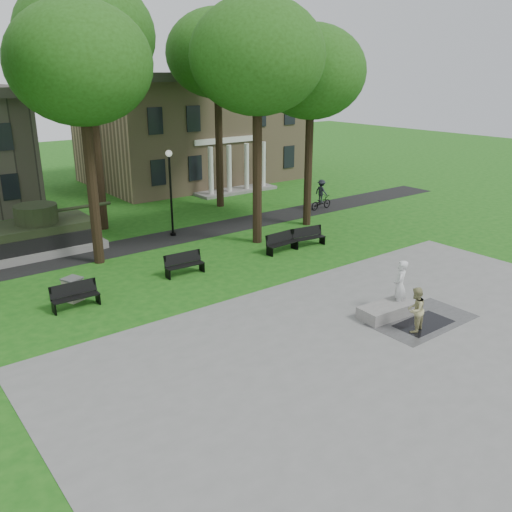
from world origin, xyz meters
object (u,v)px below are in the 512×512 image
(skateboarder, at_px, (400,286))
(friend_watching, at_px, (415,310))
(trash_bin, at_px, (73,289))
(park_bench_0, at_px, (75,295))
(concrete_block, at_px, (387,310))
(cyclist, at_px, (321,197))

(skateboarder, xyz_separation_m, friend_watching, (-0.98, -1.46, -0.19))
(trash_bin, bearing_deg, friend_watching, -49.46)
(friend_watching, distance_m, park_bench_0, 12.68)
(concrete_block, bearing_deg, skateboarder, 6.05)
(concrete_block, relative_size, cyclist, 1.11)
(cyclist, bearing_deg, concrete_block, 141.72)
(concrete_block, bearing_deg, cyclist, 54.49)
(cyclist, height_order, trash_bin, cyclist)
(skateboarder, distance_m, cyclist, 16.13)
(concrete_block, bearing_deg, trash_bin, 135.50)
(skateboarder, distance_m, friend_watching, 1.76)
(friend_watching, xyz_separation_m, park_bench_0, (-8.70, 9.23, -0.31))
(friend_watching, height_order, cyclist, cyclist)
(skateboarder, relative_size, friend_watching, 1.23)
(friend_watching, relative_size, trash_bin, 1.70)
(park_bench_0, bearing_deg, trash_bin, 77.21)
(friend_watching, distance_m, cyclist, 17.88)
(concrete_block, height_order, friend_watching, friend_watching)
(concrete_block, relative_size, skateboarder, 1.10)
(skateboarder, height_order, cyclist, skateboarder)
(skateboarder, relative_size, cyclist, 1.01)
(skateboarder, height_order, park_bench_0, skateboarder)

